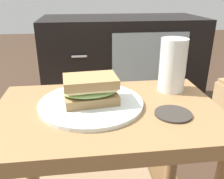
{
  "coord_description": "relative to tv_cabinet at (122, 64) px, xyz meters",
  "views": [
    {
      "loc": [
        -0.06,
        -0.53,
        0.73
      ],
      "look_at": [
        0.01,
        0.0,
        0.51
      ],
      "focal_mm": 38.65,
      "sensor_mm": 36.0,
      "label": 1
    }
  ],
  "objects": [
    {
      "name": "beer_glass",
      "position": [
        0.0,
        -0.85,
        0.24
      ],
      "size": [
        0.07,
        0.07,
        0.15
      ],
      "color": "silver",
      "rests_on": "side_table"
    },
    {
      "name": "tv_cabinet",
      "position": [
        0.0,
        0.0,
        0.0
      ],
      "size": [
        0.96,
        0.46,
        0.58
      ],
      "color": "black",
      "rests_on": "ground"
    },
    {
      "name": "sandwich_front",
      "position": [
        -0.23,
        -0.92,
        0.21
      ],
      "size": [
        0.15,
        0.11,
        0.07
      ],
      "color": "#9E7A4C",
      "rests_on": "plate"
    },
    {
      "name": "area_rug",
      "position": [
        -0.48,
        -0.58,
        -0.29
      ],
      "size": [
        1.21,
        0.8,
        0.01
      ],
      "color": "brown",
      "rests_on": "ground"
    },
    {
      "name": "side_table",
      "position": [
        -0.19,
        -0.95,
        0.08
      ],
      "size": [
        0.56,
        0.36,
        0.46
      ],
      "color": "olive",
      "rests_on": "ground"
    },
    {
      "name": "plate",
      "position": [
        -0.23,
        -0.92,
        0.17
      ],
      "size": [
        0.26,
        0.26,
        0.01
      ],
      "primitive_type": "cylinder",
      "color": "silver",
      "rests_on": "side_table"
    },
    {
      "name": "coaster",
      "position": [
        -0.04,
        -1.0,
        0.17
      ],
      "size": [
        0.09,
        0.09,
        0.01
      ],
      "primitive_type": "cylinder",
      "color": "#332D28",
      "rests_on": "side_table"
    }
  ]
}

